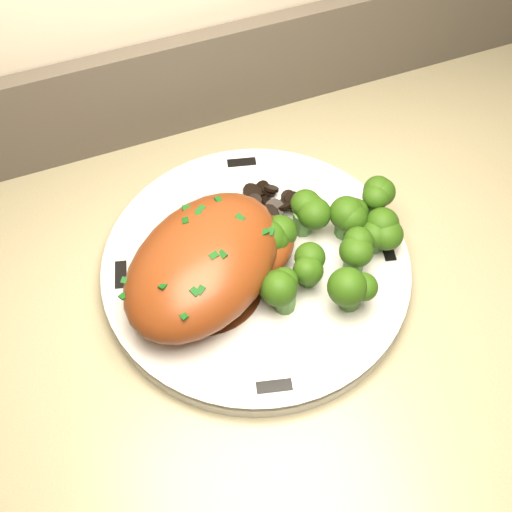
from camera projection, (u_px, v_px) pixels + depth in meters
name	position (u px, v px, depth m)	size (l,w,h in m)	color
plate	(256.00, 267.00, 0.64)	(0.30, 0.30, 0.02)	silver
rim_accent_0	(242.00, 163.00, 0.71)	(0.03, 0.01, 0.00)	black
rim_accent_1	(121.00, 275.00, 0.62)	(0.03, 0.01, 0.00)	black
rim_accent_2	(274.00, 386.00, 0.56)	(0.03, 0.01, 0.00)	black
rim_accent_3	(387.00, 248.00, 0.64)	(0.03, 0.01, 0.00)	black
gravy_pool	(205.00, 284.00, 0.62)	(0.11, 0.11, 0.00)	#3B1A0A
chicken_breast	(210.00, 262.00, 0.59)	(0.22, 0.20, 0.07)	brown
mushroom_pile	(255.00, 213.00, 0.66)	(0.09, 0.06, 0.02)	black
broccoli_florets	(324.00, 246.00, 0.61)	(0.16, 0.13, 0.05)	#437531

